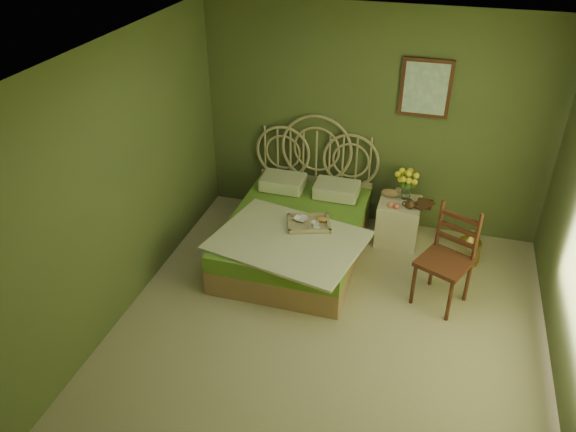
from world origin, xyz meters
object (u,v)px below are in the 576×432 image
(bed, at_px, (296,231))
(birdcage, at_px, (469,248))
(chair, at_px, (446,251))
(nightstand, at_px, (399,215))

(bed, relative_size, birdcage, 5.63)
(chair, xyz_separation_m, birdcage, (0.27, 0.70, -0.39))
(birdcage, bearing_deg, bed, -169.45)
(bed, relative_size, chair, 2.05)
(chair, bearing_deg, birdcage, 93.24)
(bed, distance_m, nightstand, 1.23)
(nightstand, height_order, chair, chair)
(nightstand, xyz_separation_m, birdcage, (0.81, -0.23, -0.16))
(chair, distance_m, birdcage, 0.85)
(nightstand, bearing_deg, birdcage, -16.03)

